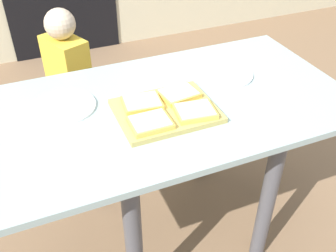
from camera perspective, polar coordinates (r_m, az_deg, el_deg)
ground_plane at (r=1.98m, az=0.93°, el=-14.35°), size 16.00×16.00×0.00m
dining_table at (r=1.55m, az=1.15°, el=-0.13°), size 1.34×0.76×0.73m
cutting_board at (r=1.41m, az=-0.33°, el=2.24°), size 0.35×0.28×0.02m
pizza_slice_near_left at (r=1.32m, az=-2.61°, el=0.51°), size 0.14×0.11×0.02m
pizza_slice_far_left at (r=1.42m, az=-3.82°, el=3.42°), size 0.15×0.13×0.02m
pizza_slice_far_right at (r=1.47m, az=1.63°, el=4.72°), size 0.15×0.13×0.02m
pizza_slice_near_right at (r=1.38m, az=3.98°, el=2.18°), size 0.15×0.13×0.02m
plate_white_left at (r=1.49m, az=-15.05°, el=2.76°), size 0.24×0.24×0.01m
plate_white_right at (r=1.67m, az=8.25°, el=7.51°), size 0.24×0.24×0.01m
child_left at (r=2.13m, az=-14.18°, el=6.32°), size 0.22×0.28×0.89m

